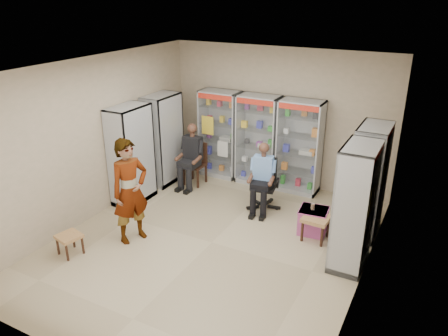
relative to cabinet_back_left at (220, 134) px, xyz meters
The scene contains 18 objects.
floor 3.18m from the cabinet_back_left, 64.54° to the right, with size 6.00×6.00×0.00m, color tan.
room_shell 3.18m from the cabinet_back_left, 64.54° to the right, with size 5.02×6.02×3.01m.
cabinet_back_left is the anchor object (origin of this frame).
cabinet_back_mid 0.95m from the cabinet_back_left, ahead, with size 0.90×0.50×2.00m, color #A3A6AA.
cabinet_back_right 1.90m from the cabinet_back_left, ahead, with size 0.90×0.50×2.00m, color #B1B3B8.
cabinet_right_far 3.71m from the cabinet_back_left, 17.75° to the right, with size 0.50×0.90×2.00m, color #A7AAAE.
cabinet_right_near 4.18m from the cabinet_back_left, 32.28° to the right, with size 0.50×0.90×2.00m, color #AFB2B6.
cabinet_left_far 1.32m from the cabinet_back_left, 135.00° to the right, with size 0.50×0.90×2.00m, color #9D9FA4.
cabinet_left_near 2.23m from the cabinet_back_left, 114.61° to the right, with size 0.50×0.90×2.00m, color #ACAFB3.
wooden_chair 0.94m from the cabinet_back_left, 108.90° to the right, with size 0.42×0.42×0.94m, color black.
seated_customer 0.88m from the cabinet_back_left, 107.77° to the right, with size 0.44×0.60×1.34m, color black, non-canonical shape.
office_chair 1.98m from the cabinet_back_left, 35.02° to the right, with size 0.56×0.56×1.03m, color black.
seated_shopkeeper 1.98m from the cabinet_back_left, 36.23° to the right, with size 0.43×0.60×1.31m, color #73BEE5, non-canonical shape.
pink_trunk 3.25m from the cabinet_back_left, 29.85° to the right, with size 0.48×0.46×0.46m, color #A0406D.
tea_glass 3.17m from the cabinet_back_left, 30.10° to the right, with size 0.07×0.07×0.11m, color #552807.
woven_stool_a 3.45m from the cabinet_back_left, 32.02° to the right, with size 0.44×0.44×0.44m, color olive.
woven_stool_b 4.25m from the cabinet_back_left, 98.28° to the right, with size 0.36×0.36×0.36m, color tan.
standing_man 3.25m from the cabinet_back_left, 89.64° to the right, with size 0.67×0.44×1.85m, color gray.
Camera 1 is at (3.23, -5.67, 4.09)m, focal length 35.00 mm.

